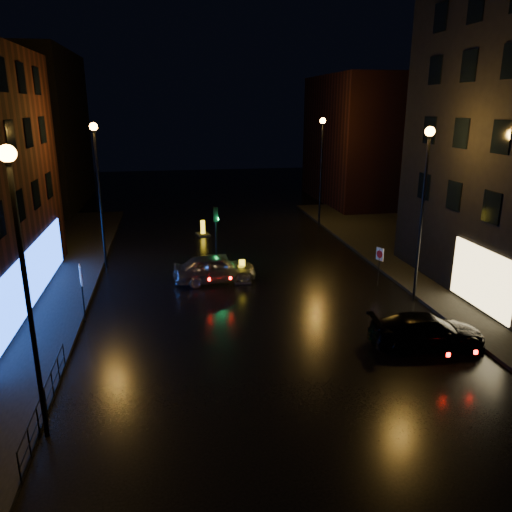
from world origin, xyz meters
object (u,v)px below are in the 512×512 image
object	(u,v)px
traffic_signal	(217,254)
road_sign_right	(380,257)
bollard_far	(203,232)
dark_sedan	(427,331)
road_sign_left	(81,280)
silver_hatchback	(215,268)
bollard_near	(242,276)

from	to	relation	value
traffic_signal	road_sign_right	world-z (taller)	traffic_signal
bollard_far	dark_sedan	bearing A→B (deg)	-80.66
bollard_far	road_sign_left	size ratio (longest dim) A/B	0.54
silver_hatchback	bollard_near	size ratio (longest dim) A/B	3.25
traffic_signal	dark_sedan	world-z (taller)	traffic_signal
road_sign_left	road_sign_right	size ratio (longest dim) A/B	1.24
road_sign_right	silver_hatchback	bearing A→B (deg)	-35.74
bollard_near	traffic_signal	bearing A→B (deg)	109.33
silver_hatchback	bollard_near	xyz separation A→B (m)	(1.50, -0.06, -0.51)
silver_hatchback	bollard_far	distance (m)	10.37
road_sign_left	bollard_near	bearing A→B (deg)	14.21
dark_sedan	road_sign_right	distance (m)	7.11
bollard_near	road_sign_left	xyz separation A→B (m)	(-7.75, -4.12, 1.69)
traffic_signal	road_sign_right	size ratio (longest dim) A/B	1.64
traffic_signal	road_sign_right	distance (m)	9.96
road_sign_right	road_sign_left	bearing A→B (deg)	-13.73
traffic_signal	bollard_far	size ratio (longest dim) A/B	2.46
traffic_signal	dark_sedan	xyz separation A→B (m)	(7.14, -12.69, 0.16)
dark_sedan	road_sign_left	xyz separation A→B (m)	(-13.83, 4.98, 1.29)
dark_sedan	traffic_signal	bearing A→B (deg)	34.62
dark_sedan	bollard_near	xyz separation A→B (m)	(-6.09, 9.09, -0.41)
silver_hatchback	bollard_near	bearing A→B (deg)	-98.67
road_sign_right	bollard_far	bearing A→B (deg)	-77.52
traffic_signal	bollard_near	distance (m)	3.76
traffic_signal	silver_hatchback	world-z (taller)	traffic_signal
road_sign_left	road_sign_right	bearing A→B (deg)	-6.05
road_sign_left	road_sign_right	xyz separation A→B (m)	(14.79, 2.01, -0.37)
bollard_near	road_sign_left	world-z (taller)	road_sign_left
dark_sedan	bollard_far	size ratio (longest dim) A/B	3.25
traffic_signal	silver_hatchback	xyz separation A→B (m)	(-0.45, -3.54, 0.26)
traffic_signal	bollard_near	xyz separation A→B (m)	(1.05, -3.60, -0.25)
traffic_signal	road_sign_left	bearing A→B (deg)	-130.95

